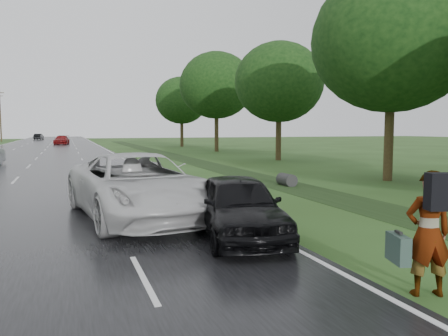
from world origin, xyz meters
name	(u,v)px	position (x,y,z in m)	size (l,w,h in m)	color
road	(44,151)	(0.00, 45.00, 0.02)	(14.00, 180.00, 0.04)	black
edge_stripe_east	(107,150)	(6.75, 45.00, 0.04)	(0.12, 180.00, 0.01)	silver
center_line	(44,151)	(0.00, 45.00, 0.04)	(0.12, 180.00, 0.01)	silver
drainage_ditch	(221,168)	(11.50, 18.71, 0.04)	(2.20, 120.00, 0.56)	black
utility_pole_distant	(0,114)	(-9.20, 85.00, 5.20)	(1.60, 0.26, 10.00)	#342815
tree_east_b	(392,40)	(17.00, 10.00, 6.68)	(7.60, 7.60, 10.11)	#342815
tree_east_c	(279,82)	(18.20, 24.00, 6.14)	(7.00, 7.00, 9.29)	#342815
tree_east_d	(216,85)	(17.80, 38.00, 7.15)	(8.00, 8.00, 10.76)	#342815
tree_east_f	(182,100)	(17.50, 52.00, 6.37)	(7.20, 7.20, 9.62)	#342815
pedestrian	(427,232)	(7.40, -2.11, 0.98)	(0.92, 0.93, 1.91)	#A5998C
white_pickup	(138,186)	(4.20, 5.00, 0.94)	(2.98, 6.46, 1.79)	silver
dark_sedan	(238,206)	(6.00, 2.00, 0.76)	(1.71, 4.25, 1.45)	black
far_car_red	(62,140)	(1.68, 65.36, 0.74)	(1.95, 4.80, 1.39)	maroon
far_car_dark	(39,137)	(-3.32, 97.21, 0.70)	(1.40, 4.02, 1.32)	black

